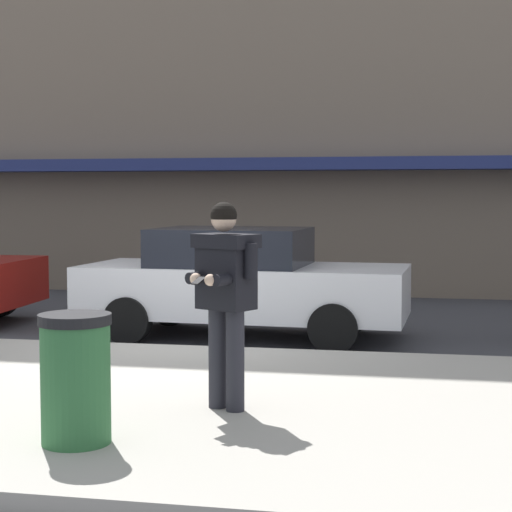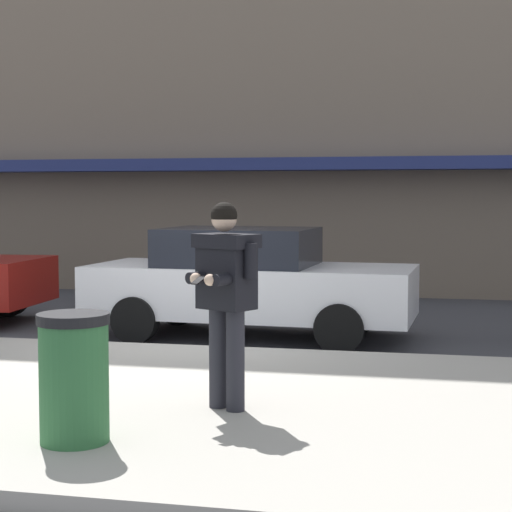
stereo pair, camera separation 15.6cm
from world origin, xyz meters
TOP-DOWN VIEW (x-y plane):
  - ground_plane at (0.00, 0.00)m, footprint 80.00×80.00m
  - sidewalk at (1.00, -2.85)m, footprint 32.00×5.30m
  - curb_paint_line at (1.00, 0.05)m, footprint 28.00×0.12m
  - parked_sedan_mid at (0.55, 1.30)m, footprint 4.58×2.10m
  - man_texting_on_phone at (1.37, -3.20)m, footprint 0.63×0.65m
  - trash_bin at (0.50, -4.40)m, footprint 0.55×0.55m

SIDE VIEW (x-z plane):
  - ground_plane at x=0.00m, z-range 0.00..0.00m
  - curb_paint_line at x=1.00m, z-range 0.00..0.01m
  - sidewalk at x=1.00m, z-range 0.00..0.14m
  - trash_bin at x=0.50m, z-range 0.14..1.12m
  - parked_sedan_mid at x=0.55m, z-range 0.02..1.56m
  - man_texting_on_phone at x=1.37m, z-range 0.35..2.15m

